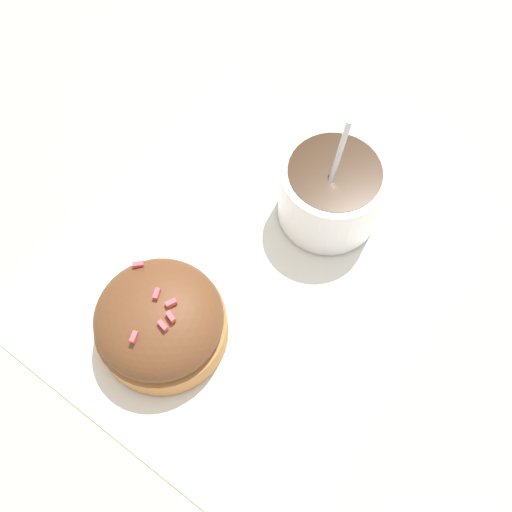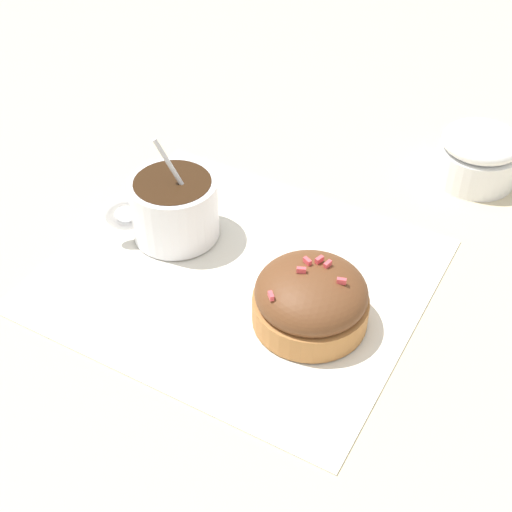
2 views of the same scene
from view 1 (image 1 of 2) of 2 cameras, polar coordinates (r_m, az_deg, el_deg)
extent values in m
plane|color=#C6B793|center=(0.45, -0.50, -1.39)|extent=(3.00, 3.00, 0.00)
cube|color=white|center=(0.45, -0.51, -1.31)|extent=(0.33, 0.29, 0.00)
cylinder|color=white|center=(0.45, 7.14, 6.01)|extent=(0.08, 0.08, 0.06)
cylinder|color=#331E0F|center=(0.43, 7.49, 7.65)|extent=(0.07, 0.07, 0.01)
torus|color=white|center=(0.47, 6.40, 10.54)|extent=(0.03, 0.03, 0.04)
ellipsoid|color=silver|center=(0.48, 7.77, 6.66)|extent=(0.03, 0.02, 0.01)
cylinder|color=silver|center=(0.42, 7.02, 6.82)|extent=(0.05, 0.02, 0.09)
cylinder|color=#B2753D|center=(0.42, -8.88, -6.75)|extent=(0.09, 0.09, 0.02)
ellipsoid|color=brown|center=(0.41, -9.24, -5.89)|extent=(0.09, 0.09, 0.04)
cube|color=#EA4C56|center=(0.38, -8.64, -6.76)|extent=(0.00, 0.01, 0.00)
cube|color=#EA4C56|center=(0.38, -8.57, -5.35)|extent=(0.00, 0.01, 0.00)
cube|color=#EA4C56|center=(0.38, -8.09, -4.47)|extent=(0.01, 0.01, 0.00)
cube|color=#EA4C56|center=(0.38, -11.54, -7.57)|extent=(0.01, 0.01, 0.00)
cube|color=#EA4C56|center=(0.41, -11.16, -0.82)|extent=(0.01, 0.01, 0.00)
cube|color=#EA4C56|center=(0.39, -9.44, -3.59)|extent=(0.01, 0.01, 0.00)
camera|label=2|loc=(0.50, -77.74, 24.02)|focal=50.00mm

